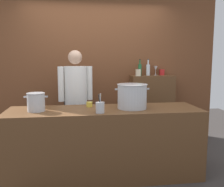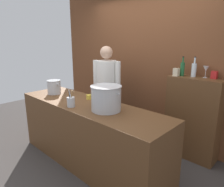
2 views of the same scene
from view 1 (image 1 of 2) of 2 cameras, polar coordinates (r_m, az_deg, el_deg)
name	(u,v)px [view 1 (image 1 of 2)]	position (r m, az deg, el deg)	size (l,w,h in m)	color
ground_plane	(105,176)	(3.50, -1.60, -18.11)	(8.00, 8.00, 0.00)	#383330
brick_back_panel	(96,61)	(4.54, -3.70, 7.46)	(4.40, 0.10, 3.00)	brown
prep_counter	(105,143)	(3.33, -1.63, -11.13)	(2.46, 0.70, 0.90)	brown
bar_cabinet	(152,110)	(4.61, 8.95, -3.65)	(0.76, 0.32, 1.24)	brown
chef	(76,96)	(3.89, -8.21, -0.60)	(0.52, 0.39, 1.66)	black
stockpot_large	(132,96)	(3.23, 4.58, -0.62)	(0.45, 0.39, 0.31)	#B7BABF
stockpot_small	(36,102)	(3.19, -16.83, -1.86)	(0.28, 0.22, 0.22)	#B7BABF
utensil_crock	(100,107)	(2.96, -2.73, -3.13)	(0.10, 0.10, 0.23)	#B7BABF
butter_jar	(89,104)	(3.35, -5.14, -2.47)	(0.08, 0.08, 0.07)	yellow
wine_bottle_clear	(148,70)	(4.54, 8.16, 5.40)	(0.07, 0.07, 0.29)	silver
wine_bottle_green	(140,70)	(4.46, 6.31, 5.42)	(0.06, 0.06, 0.29)	#1E592D
wine_glass_wide	(156,68)	(4.62, 9.84, 5.61)	(0.08, 0.08, 0.17)	silver
spice_tin_red	(162,72)	(4.67, 11.20, 4.74)	(0.07, 0.07, 0.11)	red
spice_tin_cream	(138,73)	(4.37, 5.93, 4.72)	(0.08, 0.08, 0.12)	beige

